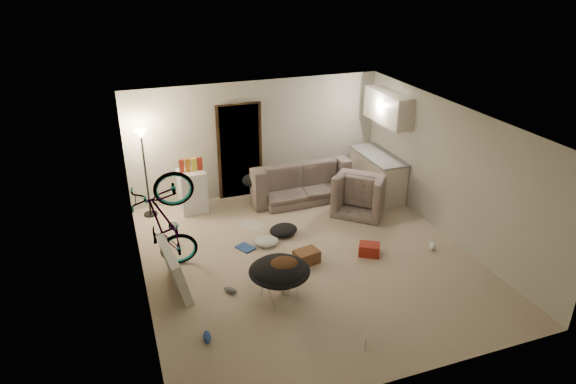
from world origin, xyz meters
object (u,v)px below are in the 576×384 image
object	(u,v)px
saucer_chair	(279,276)
drink_case_b	(369,249)
juicer	(285,287)
bicycle	(168,244)
sofa	(297,183)
armchair	(363,195)
drink_case_a	(307,257)
kitchen_counter	(377,175)
floor_lamp	(143,155)
mini_fridge	(192,191)
tv_box	(174,269)

from	to	relation	value
saucer_chair	drink_case_b	bearing A→B (deg)	18.96
juicer	bicycle	bearing A→B (deg)	141.30
sofa	armchair	xyz separation A→B (m)	(1.05, -1.04, 0.00)
drink_case_a	juicer	xyz separation A→B (m)	(-0.63, -0.69, -0.02)
kitchen_counter	drink_case_b	bearing A→B (deg)	-121.30
floor_lamp	sofa	distance (m)	3.29
drink_case_a	bicycle	bearing A→B (deg)	153.29
floor_lamp	saucer_chair	bearing A→B (deg)	-66.12
kitchen_counter	juicer	size ratio (longest dim) A/B	6.46
floor_lamp	armchair	bearing A→B (deg)	-16.49
mini_fridge	juicer	size ratio (longest dim) A/B	3.80
kitchen_counter	saucer_chair	bearing A→B (deg)	-138.42
saucer_chair	drink_case_a	distance (m)	1.13
kitchen_counter	drink_case_b	size ratio (longest dim) A/B	4.13
sofa	saucer_chair	world-z (taller)	saucer_chair
sofa	bicycle	bearing A→B (deg)	31.63
drink_case_a	juicer	bearing A→B (deg)	-144.29
floor_lamp	kitchen_counter	world-z (taller)	floor_lamp
kitchen_counter	bicycle	distance (m)	4.97
floor_lamp	bicycle	bearing A→B (deg)	-87.35
floor_lamp	bicycle	distance (m)	2.32
saucer_chair	armchair	bearing A→B (deg)	41.47
kitchen_counter	bicycle	xyz separation A→B (m)	(-4.73, -1.51, 0.05)
saucer_chair	drink_case_b	distance (m)	2.03
drink_case_b	sofa	bearing A→B (deg)	128.72
sofa	floor_lamp	bearing A→B (deg)	-4.97
floor_lamp	mini_fridge	size ratio (longest dim) A/B	2.05
drink_case_b	saucer_chair	bearing A→B (deg)	-129.45
drink_case_b	juicer	size ratio (longest dim) A/B	1.56
floor_lamp	drink_case_b	size ratio (longest dim) A/B	4.99
juicer	kitchen_counter	bearing A→B (deg)	41.76
bicycle	tv_box	bearing A→B (deg)	-176.48
tv_box	drink_case_a	xyz separation A→B (m)	(2.23, 0.01, -0.25)
drink_case_b	bicycle	bearing A→B (deg)	-160.61
armchair	mini_fridge	size ratio (longest dim) A/B	1.12
kitchen_counter	armchair	xyz separation A→B (m)	(-0.65, -0.59, -0.12)
saucer_chair	juicer	bearing A→B (deg)	36.90
floor_lamp	drink_case_b	bearing A→B (deg)	-39.82
kitchen_counter	armchair	world-z (taller)	kitchen_counter
tv_box	drink_case_a	distance (m)	2.24
armchair	bicycle	bearing A→B (deg)	54.87
floor_lamp	armchair	xyz separation A→B (m)	(4.18, -1.24, -0.98)
sofa	bicycle	distance (m)	3.61
kitchen_counter	saucer_chair	world-z (taller)	kitchen_counter
floor_lamp	juicer	world-z (taller)	floor_lamp
floor_lamp	sofa	bearing A→B (deg)	-3.66
floor_lamp	drink_case_a	xyz separation A→B (m)	(2.33, -2.76, -1.19)
drink_case_a	drink_case_b	xyz separation A→B (m)	(1.14, -0.14, -0.01)
armchair	tv_box	size ratio (longest dim) A/B	0.90
drink_case_b	tv_box	bearing A→B (deg)	-150.57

